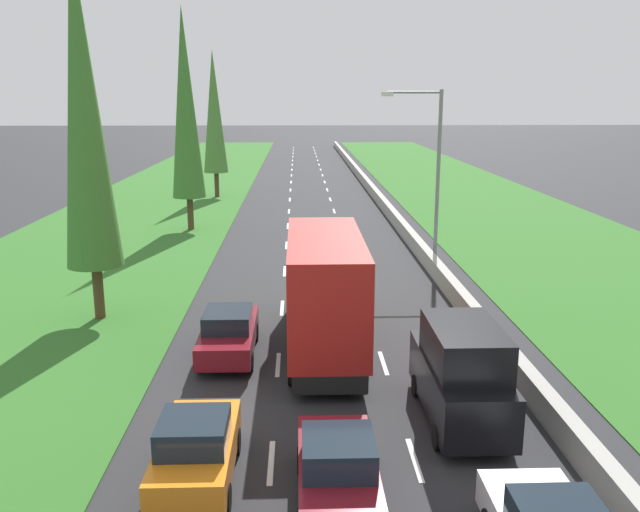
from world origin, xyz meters
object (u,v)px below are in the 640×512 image
object	(u,v)px
street_light_mast	(432,163)
red_box_truck_centre_lane	(324,288)
maroon_sedan_left_lane	(229,333)
poplar_tree_third	(185,104)
poplar_tree_second	(83,107)
poplar_tree_fourth	(214,112)
maroon_hatchback_centre_lane	(338,470)
black_van_right_lane	(461,374)
orange_hatchback_left_lane	(196,449)

from	to	relation	value
street_light_mast	red_box_truck_centre_lane	bearing A→B (deg)	-115.97
maroon_sedan_left_lane	poplar_tree_third	size ratio (longest dim) A/B	0.32
maroon_sedan_left_lane	street_light_mast	distance (m)	16.93
maroon_sedan_left_lane	poplar_tree_second	size ratio (longest dim) A/B	0.31
poplar_tree_second	poplar_tree_fourth	xyz separation A→B (m)	(0.79, 32.83, -0.91)
maroon_hatchback_centre_lane	poplar_tree_third	size ratio (longest dim) A/B	0.27
black_van_right_lane	poplar_tree_fourth	distance (m)	43.79
black_van_right_lane	street_light_mast	bearing A→B (deg)	81.50
maroon_sedan_left_lane	poplar_tree_third	xyz separation A→B (m)	(-4.74, 22.09, 7.34)
poplar_tree_fourth	maroon_hatchback_centre_lane	bearing A→B (deg)	-80.09
orange_hatchback_left_lane	maroon_sedan_left_lane	world-z (taller)	orange_hatchback_left_lane
orange_hatchback_left_lane	maroon_hatchback_centre_lane	xyz separation A→B (m)	(3.16, -0.95, 0.00)
orange_hatchback_left_lane	red_box_truck_centre_lane	world-z (taller)	red_box_truck_centre_lane
red_box_truck_centre_lane	poplar_tree_fourth	bearing A→B (deg)	102.47
orange_hatchback_left_lane	maroon_sedan_left_lane	bearing A→B (deg)	90.31
maroon_hatchback_centre_lane	poplar_tree_third	xyz separation A→B (m)	(-7.94, 30.72, 7.32)
orange_hatchback_left_lane	black_van_right_lane	xyz separation A→B (m)	(6.70, 2.71, 0.56)
orange_hatchback_left_lane	maroon_hatchback_centre_lane	size ratio (longest dim) A/B	1.00
poplar_tree_third	orange_hatchback_left_lane	bearing A→B (deg)	-80.88
maroon_hatchback_centre_lane	black_van_right_lane	xyz separation A→B (m)	(3.54, 3.66, 0.56)
maroon_sedan_left_lane	poplar_tree_second	distance (m)	10.10
street_light_mast	maroon_hatchback_centre_lane	bearing A→B (deg)	-105.94
maroon_sedan_left_lane	maroon_hatchback_centre_lane	bearing A→B (deg)	-69.66
poplar_tree_second	poplar_tree_fourth	distance (m)	32.86
black_van_right_lane	street_light_mast	world-z (taller)	street_light_mast
maroon_hatchback_centre_lane	black_van_right_lane	size ratio (longest dim) A/B	0.80
maroon_hatchback_centre_lane	poplar_tree_fourth	distance (m)	46.64
maroon_hatchback_centre_lane	red_box_truck_centre_lane	size ratio (longest dim) A/B	0.41
poplar_tree_third	street_light_mast	distance (m)	16.95
poplar_tree_second	black_van_right_lane	bearing A→B (deg)	-36.26
black_van_right_lane	poplar_tree_second	world-z (taller)	poplar_tree_second
orange_hatchback_left_lane	poplar_tree_second	distance (m)	14.94
orange_hatchback_left_lane	poplar_tree_second	size ratio (longest dim) A/B	0.27
poplar_tree_fourth	red_box_truck_centre_lane	bearing A→B (deg)	-77.53
black_van_right_lane	maroon_sedan_left_lane	bearing A→B (deg)	143.56
poplar_tree_second	poplar_tree_third	world-z (taller)	poplar_tree_second
maroon_sedan_left_lane	poplar_tree_third	world-z (taller)	poplar_tree_third
poplar_tree_third	poplar_tree_fourth	size ratio (longest dim) A/B	1.13
maroon_sedan_left_lane	poplar_tree_second	xyz separation A→B (m)	(-5.54, 4.03, 7.43)
poplar_tree_second	poplar_tree_third	distance (m)	18.08
maroon_sedan_left_lane	street_light_mast	world-z (taller)	street_light_mast
poplar_tree_third	black_van_right_lane	bearing A→B (deg)	-67.02
orange_hatchback_left_lane	poplar_tree_third	world-z (taller)	poplar_tree_third
orange_hatchback_left_lane	poplar_tree_third	distance (m)	31.03
maroon_sedan_left_lane	black_van_right_lane	bearing A→B (deg)	-36.44
maroon_hatchback_centre_lane	poplar_tree_fourth	bearing A→B (deg)	99.91
maroon_hatchback_centre_lane	poplar_tree_third	bearing A→B (deg)	104.49
maroon_hatchback_centre_lane	poplar_tree_second	distance (m)	17.07
poplar_tree_third	poplar_tree_fourth	distance (m)	14.80
maroon_sedan_left_lane	poplar_tree_third	bearing A→B (deg)	102.11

